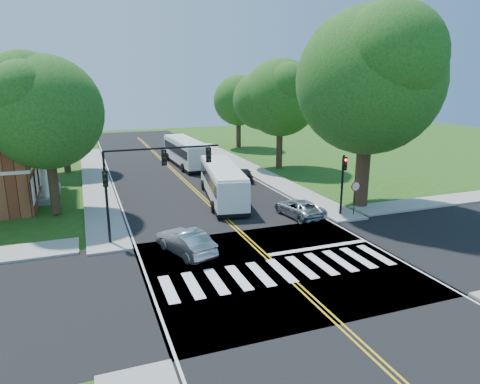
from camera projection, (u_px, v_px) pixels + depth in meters
name	position (u px, v px, depth m)	size (l,w,h in m)	color
ground	(277.00, 267.00, 23.02)	(140.00, 140.00, 0.00)	#244B12
road	(194.00, 189.00, 39.34)	(14.00, 96.00, 0.01)	black
cross_road	(277.00, 267.00, 23.02)	(60.00, 12.00, 0.01)	black
center_line	(184.00, 180.00, 42.96)	(0.36, 70.00, 0.01)	gold
edge_line_w	(114.00, 186.00, 40.67)	(0.12, 70.00, 0.01)	silver
edge_line_e	(247.00, 175.00, 45.25)	(0.12, 70.00, 0.01)	silver
crosswalk	(281.00, 270.00, 22.56)	(12.60, 3.00, 0.01)	silver
stop_bar	(319.00, 247.00, 25.64)	(6.60, 0.40, 0.01)	silver
sidewalk_nw	(96.00, 180.00, 42.87)	(2.60, 40.00, 0.15)	gray
sidewalk_ne	(250.00, 168.00, 48.46)	(2.60, 40.00, 0.15)	gray
sidewalk_xe	(459.00, 199.00, 35.91)	(20.00, 2.60, 0.15)	gray
tree_ne_big	(369.00, 82.00, 31.54)	(10.80, 10.80, 14.91)	#372816
tree_west_near	(45.00, 113.00, 29.92)	(8.00, 8.00, 11.40)	#372816
tree_west_far	(61.00, 107.00, 44.73)	(7.60, 7.60, 10.67)	#372816
tree_east_mid	(280.00, 98.00, 46.66)	(8.40, 8.40, 11.93)	#372816
tree_east_far	(239.00, 101.00, 61.75)	(7.20, 7.20, 10.34)	#372816
signal_nw	(145.00, 172.00, 25.76)	(7.15, 0.46, 5.66)	black
signal_ne	(343.00, 177.00, 30.87)	(0.30, 0.46, 4.40)	black
stop_sign	(355.00, 190.00, 30.96)	(0.76, 0.08, 2.53)	black
bus_lead	(222.00, 182.00, 35.56)	(4.24, 11.48, 2.90)	silver
bus_follow	(185.00, 152.00, 50.01)	(3.10, 11.79, 3.03)	silver
hatchback	(185.00, 241.00, 24.57)	(1.57, 4.49, 1.48)	#B0B1B7
suv	(299.00, 208.00, 31.40)	(2.07, 4.50, 1.25)	silver
dark_sedan	(244.00, 174.00, 42.87)	(1.59, 3.91, 1.14)	black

